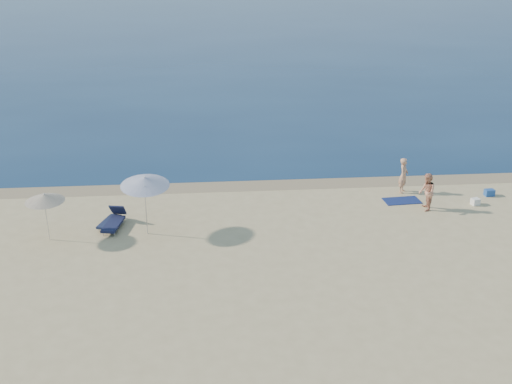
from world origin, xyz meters
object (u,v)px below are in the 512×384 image
at_px(blue_cooler, 489,193).
at_px(umbrella_near, 145,182).
at_px(person_left, 403,175).
at_px(person_right, 427,192).

height_order(blue_cooler, umbrella_near, umbrella_near).
height_order(person_left, person_right, person_right).
relative_size(person_left, person_right, 1.00).
distance_m(blue_cooler, umbrella_near, 16.28).
xyz_separation_m(person_right, umbrella_near, (-12.32, -1.29, 1.41)).
distance_m(person_left, blue_cooler, 4.14).
bearing_deg(person_left, umbrella_near, 137.66).
relative_size(person_right, blue_cooler, 3.90).
height_order(person_right, blue_cooler, person_right).
bearing_deg(person_right, person_left, -161.47).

